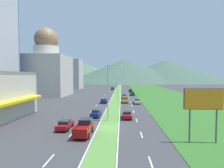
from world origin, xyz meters
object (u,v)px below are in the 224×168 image
at_px(car_0, 137,101).
at_px(street_lamp_near, 109,89).
at_px(car_1, 96,113).
at_px(car_4, 124,96).
at_px(pickup_truck_0, 84,128).
at_px(car_3, 132,94).
at_px(car_8, 127,115).
at_px(car_2, 131,90).
at_px(car_6, 65,124).
at_px(street_lamp_mid, 116,87).
at_px(billboard_roadside, 204,102).
at_px(car_5, 113,88).
at_px(car_9, 125,100).
at_px(car_7, 104,101).

bearing_deg(car_0, street_lamp_near, -17.67).
relative_size(car_1, car_4, 0.97).
bearing_deg(pickup_truck_0, car_3, -10.61).
relative_size(car_4, car_8, 1.10).
height_order(car_2, car_6, car_6).
bearing_deg(car_3, car_4, -19.51).
height_order(car_2, car_8, car_2).
distance_m(street_lamp_near, car_0, 23.71).
height_order(street_lamp_mid, billboard_roadside, street_lamp_mid).
bearing_deg(billboard_roadside, car_1, 137.59).
xyz_separation_m(street_lamp_mid, car_6, (-7.29, -31.62, -4.09)).
distance_m(billboard_roadside, car_1, 21.69).
bearing_deg(car_0, car_4, -164.83).
bearing_deg(car_3, car_5, -162.18).
bearing_deg(car_4, car_5, -171.01).
bearing_deg(billboard_roadside, car_3, 95.62).
height_order(car_1, car_3, car_3).
height_order(car_6, pickup_truck_0, pickup_truck_0).
xyz_separation_m(street_lamp_near, pickup_truck_0, (-3.12, -8.12, -5.05)).
bearing_deg(car_8, billboard_roadside, 35.09).
bearing_deg(car_0, car_2, 179.96).
bearing_deg(street_lamp_mid, street_lamp_near, -91.18).
relative_size(car_1, car_2, 1.08).
bearing_deg(car_5, street_lamp_mid, -175.68).
distance_m(car_6, pickup_truck_0, 4.41).
distance_m(car_3, car_9, 22.31).
height_order(car_5, car_8, car_5).
distance_m(street_lamp_mid, car_8, 24.20).
height_order(car_4, pickup_truck_0, pickup_truck_0).
distance_m(car_3, car_7, 25.12).
relative_size(street_lamp_near, car_4, 2.27).
height_order(billboard_roadside, pickup_truck_0, billboard_roadside).
relative_size(car_0, car_8, 1.09).
distance_m(car_8, car_9, 21.54).
height_order(car_1, car_4, car_1).
distance_m(car_7, car_9, 6.80).
relative_size(car_7, car_8, 1.05).
distance_m(car_0, car_5, 57.17).
distance_m(street_lamp_mid, car_3, 21.29).
bearing_deg(car_5, car_6, 177.72).
bearing_deg(car_4, car_3, 160.49).
bearing_deg(street_lamp_mid, car_3, 72.01).
relative_size(car_3, car_6, 0.98).
bearing_deg(billboard_roadside, pickup_truck_0, 170.42).
bearing_deg(pickup_truck_0, car_7, 0.45).
height_order(billboard_roadside, car_5, billboard_roadside).
distance_m(street_lamp_near, pickup_truck_0, 10.06).
bearing_deg(car_6, car_3, -14.94).
distance_m(billboard_roadside, car_2, 74.50).
height_order(car_1, car_9, car_9).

